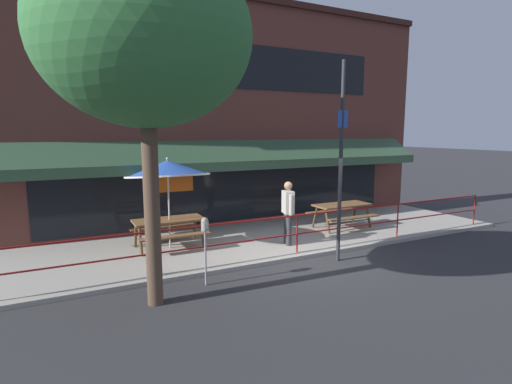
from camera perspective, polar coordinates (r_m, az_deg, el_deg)
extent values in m
plane|color=#2D2D30|center=(10.03, 6.78, -9.55)|extent=(120.00, 120.00, 0.00)
cube|color=#9E998E|center=(11.66, 1.29, -6.63)|extent=(15.00, 4.00, 0.10)
cube|color=brown|center=(13.28, -3.35, 10.66)|extent=(15.00, 0.50, 7.18)
cube|color=black|center=(13.19, -2.93, 17.57)|extent=(10.50, 0.02, 1.40)
cube|color=black|center=(13.15, -2.80, 0.90)|extent=(12.00, 0.02, 2.30)
cube|color=orange|center=(12.35, -12.34, 1.61)|extent=(1.50, 0.02, 0.70)
cube|color=#335138|center=(12.56, -1.83, 5.81)|extent=(13.80, 0.92, 0.70)
cube|color=#335138|center=(12.13, -0.79, 3.82)|extent=(13.80, 0.08, 0.28)
cylinder|color=maroon|center=(8.79, -13.58, -8.44)|extent=(0.04, 0.04, 0.95)
cylinder|color=maroon|center=(10.11, 5.89, -5.99)|extent=(0.04, 0.04, 0.95)
cylinder|color=maroon|center=(12.29, 19.57, -3.82)|extent=(0.04, 0.04, 0.95)
cylinder|color=maroon|center=(14.95, 28.73, -2.24)|extent=(0.04, 0.04, 0.95)
cube|color=maroon|center=(10.00, 5.93, -3.36)|extent=(13.80, 0.04, 0.04)
cube|color=maroon|center=(10.11, 5.89, -5.99)|extent=(13.80, 0.03, 0.03)
cube|color=brown|center=(10.65, -12.36, -3.93)|extent=(1.80, 0.80, 0.05)
cube|color=brown|center=(10.18, -11.46, -6.23)|extent=(1.80, 0.26, 0.04)
cube|color=brown|center=(11.27, -13.06, -4.83)|extent=(1.80, 0.26, 0.04)
cylinder|color=brown|center=(10.66, -7.67, -5.83)|extent=(0.07, 0.30, 0.73)
cylinder|color=brown|center=(11.25, -8.76, -5.09)|extent=(0.07, 0.30, 0.73)
cylinder|color=brown|center=(10.27, -16.18, -6.67)|extent=(0.07, 0.30, 0.73)
cylinder|color=brown|center=(10.88, -16.82, -5.84)|extent=(0.07, 0.30, 0.73)
cube|color=brown|center=(12.81, 12.20, -1.80)|extent=(1.80, 0.80, 0.05)
cube|color=brown|center=(12.44, 13.85, -3.59)|extent=(1.80, 0.26, 0.04)
cube|color=brown|center=(13.32, 10.59, -2.68)|extent=(1.80, 0.26, 0.04)
cylinder|color=brown|center=(13.17, 15.74, -3.30)|extent=(0.07, 0.30, 0.73)
cylinder|color=brown|center=(13.63, 13.92, -2.82)|extent=(0.07, 0.30, 0.73)
cylinder|color=brown|center=(12.16, 10.16, -4.09)|extent=(0.07, 0.30, 0.73)
cylinder|color=brown|center=(12.66, 8.42, -3.54)|extent=(0.07, 0.30, 0.73)
cylinder|color=#B7B2A8|center=(10.51, -12.35, -1.81)|extent=(0.04, 0.04, 2.30)
cone|color=#2D56B7|center=(10.39, -12.51, 3.35)|extent=(2.10, 2.13, 0.60)
cylinder|color=white|center=(10.41, -12.48, 2.31)|extent=(2.14, 2.14, 0.24)
sphere|color=#B7B2A8|center=(10.37, -12.56, 4.67)|extent=(0.07, 0.07, 0.07)
cylinder|color=#333338|center=(10.71, 4.71, -5.39)|extent=(0.15, 0.15, 0.86)
cylinder|color=#333338|center=(10.89, 4.38, -5.14)|extent=(0.15, 0.15, 0.86)
cube|color=#B2ADA3|center=(10.65, 4.59, -1.45)|extent=(0.33, 0.45, 0.60)
cylinder|color=#B2ADA3|center=(10.41, 5.03, -1.86)|extent=(0.10, 0.10, 0.54)
cylinder|color=#B2ADA3|center=(10.90, 4.17, -1.37)|extent=(0.10, 0.10, 0.54)
sphere|color=#9E7051|center=(10.58, 4.62, 0.90)|extent=(0.22, 0.22, 0.22)
cylinder|color=gray|center=(8.27, -7.22, -9.36)|extent=(0.04, 0.04, 1.15)
cylinder|color=gray|center=(8.09, -7.32, -4.80)|extent=(0.15, 0.15, 0.20)
sphere|color=gray|center=(8.07, -7.33, -4.11)|extent=(0.14, 0.14, 0.14)
cube|color=silver|center=(8.01, -7.12, -4.86)|extent=(0.08, 0.01, 0.13)
cylinder|color=#2D2D33|center=(9.62, 12.01, 3.96)|extent=(0.09, 0.09, 4.73)
cube|color=blue|center=(9.58, 12.28, 10.17)|extent=(0.28, 0.02, 0.40)
cylinder|color=brown|center=(7.29, -14.64, -2.37)|extent=(0.28, 0.28, 3.53)
ellipsoid|color=#337038|center=(7.33, -15.58, 20.90)|extent=(3.64, 3.28, 3.10)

